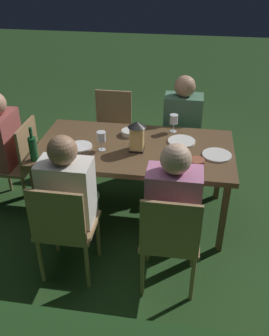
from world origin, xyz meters
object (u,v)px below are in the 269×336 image
object	(u,v)px
person_in_cream	(70,194)
lantern_centerpiece	(137,134)
person_in_green	(182,127)
chair_side_right_a	(170,237)
wine_glass_b	(101,138)
bowl_olives	(197,162)
dining_table	(134,152)
wine_glass_a	(174,120)
plate_c	(80,146)
person_in_pink	(173,203)
wine_glass_c	(55,148)
chair_side_left_a	(182,132)
chair_side_left_b	(112,128)
chair_head_far	(19,161)
chair_side_right_b	(64,226)
green_bottle_on_table	(33,148)
bowl_bread	(130,132)
plate_a	(181,141)
plate_b	(217,155)

from	to	relation	value
person_in_cream	lantern_centerpiece	distance (m)	0.76
person_in_green	person_in_cream	xyz separation A→B (m)	(0.77, 1.30, 0.00)
chair_side_right_a	wine_glass_b	world-z (taller)	wine_glass_b
bowl_olives	person_in_green	bearing A→B (deg)	-80.37
dining_table	person_in_green	size ratio (longest dim) A/B	1.49
wine_glass_a	plate_c	distance (m)	0.90
person_in_pink	wine_glass_c	size ratio (longest dim) A/B	6.80
person_in_cream	plate_c	size ratio (longest dim) A/B	5.51
chair_side_left_a	wine_glass_a	size ratio (longest dim) A/B	5.15
chair_side_left_b	chair_head_far	bearing A→B (deg)	49.67
dining_table	chair_head_far	xyz separation A→B (m)	(1.10, 0.00, -0.19)
chair_side_right_b	wine_glass_a	size ratio (longest dim) A/B	5.15
green_bottle_on_table	bowl_bread	world-z (taller)	green_bottle_on_table
person_in_pink	chair_side_left_a	xyz separation A→B (m)	(-0.00, -1.50, -0.15)
person_in_pink	lantern_centerpiece	distance (m)	0.73
person_in_pink	chair_side_right_b	size ratio (longest dim) A/B	1.32
chair_side_left_a	chair_side_left_b	bearing A→B (deg)	0.00
person_in_pink	plate_c	size ratio (longest dim) A/B	5.51
chair_side_right_b	dining_table	bearing A→B (deg)	-114.45
chair_side_right_a	green_bottle_on_table	xyz separation A→B (m)	(1.15, -0.50, 0.35)
chair_side_left_a	plate_a	bearing A→B (deg)	91.19
chair_side_left_b	plate_c	distance (m)	0.96
green_bottle_on_table	bowl_bread	bearing A→B (deg)	-140.26
dining_table	chair_side_right_b	size ratio (longest dim) A/B	1.97
chair_side_right_a	person_in_green	xyz separation A→B (m)	(0.00, -1.50, 0.15)
green_bottle_on_table	plate_b	world-z (taller)	green_bottle_on_table
chair_side_right_a	chair_side_right_b	size ratio (longest dim) A/B	1.00
wine_glass_b	chair_side_right_a	bearing A→B (deg)	131.08
dining_table	plate_b	world-z (taller)	plate_b
wine_glass_b	chair_side_left_b	bearing A→B (deg)	-82.89
bowl_bread	wine_glass_a	bearing A→B (deg)	-161.53
bowl_olives	plate_a	bearing A→B (deg)	-70.80
chair_side_right_a	wine_glass_c	distance (m)	1.15
green_bottle_on_table	plate_c	size ratio (longest dim) A/B	1.39
plate_c	green_bottle_on_table	bearing A→B (deg)	41.46
chair_side_right_b	plate_c	size ratio (longest dim) A/B	4.17
person_in_cream	green_bottle_on_table	world-z (taller)	person_in_cream
dining_table	person_in_cream	distance (m)	0.76
chair_side_right_b	chair_head_far	bearing A→B (deg)	-49.67
person_in_pink	plate_a	world-z (taller)	person_in_pink
person_in_pink	person_in_green	size ratio (longest dim) A/B	1.00
wine_glass_a	plate_c	xyz separation A→B (m)	(0.78, 0.43, -0.11)
dining_table	person_in_cream	size ratio (longest dim) A/B	1.49
plate_c	chair_side_right_b	bearing A→B (deg)	95.95
person_in_cream	bowl_olives	distance (m)	1.01
person_in_pink	bowl_bread	xyz separation A→B (m)	(0.46, -0.87, 0.11)
person_in_green	wine_glass_b	xyz separation A→B (m)	(0.65, 0.75, 0.21)
lantern_centerpiece	plate_c	world-z (taller)	lantern_centerpiece
plate_a	chair_side_left_b	bearing A→B (deg)	-41.56
chair_side_left_b	plate_b	xyz separation A→B (m)	(-1.09, 0.90, 0.25)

